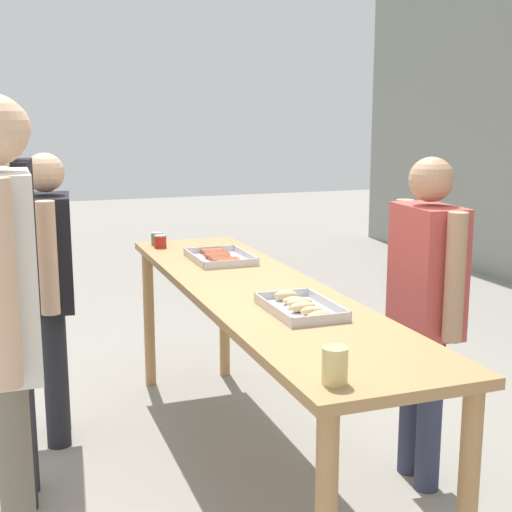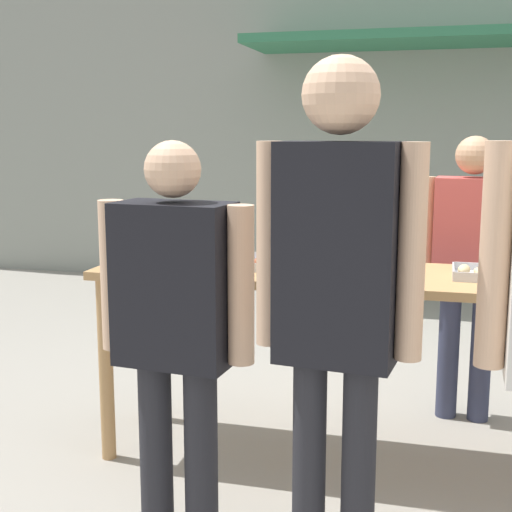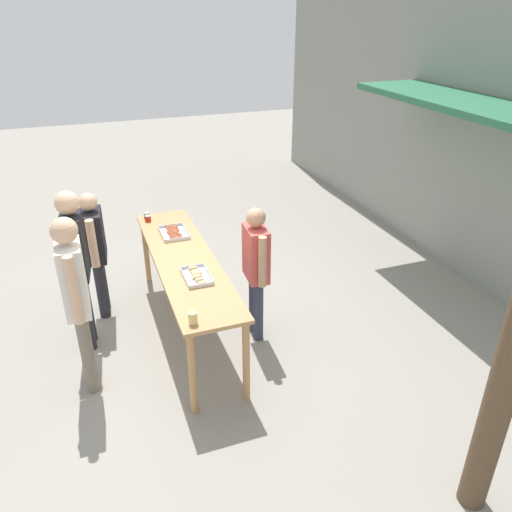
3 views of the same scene
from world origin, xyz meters
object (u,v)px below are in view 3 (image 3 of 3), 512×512
at_px(person_server_behind_table, 256,263).
at_px(person_customer_with_cup, 75,290).
at_px(food_tray_sausages, 174,233).
at_px(person_customer_holding_hotdog, 95,245).
at_px(food_tray_buns, 197,276).
at_px(person_customer_waiting_in_line, 77,256).
at_px(beer_cup, 193,318).
at_px(condiment_jar_ketchup, 148,219).
at_px(condiment_jar_mustard, 147,216).

relative_size(person_server_behind_table, person_customer_with_cup, 0.86).
relative_size(food_tray_sausages, person_customer_holding_hotdog, 0.28).
height_order(food_tray_buns, person_customer_holding_hotdog, person_customer_holding_hotdog).
bearing_deg(person_customer_with_cup, person_customer_holding_hotdog, -9.72).
height_order(person_customer_holding_hotdog, person_customer_waiting_in_line, person_customer_waiting_in_line).
bearing_deg(food_tray_buns, food_tray_sausages, -179.91).
relative_size(person_customer_with_cup, person_customer_waiting_in_line, 1.00).
height_order(beer_cup, person_customer_with_cup, person_customer_with_cup).
distance_m(condiment_jar_ketchup, beer_cup, 2.42).
distance_m(condiment_jar_ketchup, person_customer_holding_hotdog, 0.82).
xyz_separation_m(condiment_jar_mustard, condiment_jar_ketchup, (0.10, -0.00, 0.00)).
distance_m(food_tray_buns, person_server_behind_table, 0.69).
bearing_deg(condiment_jar_ketchup, person_customer_holding_hotdog, -57.37).
bearing_deg(person_customer_with_cup, condiment_jar_mustard, -26.03).
relative_size(condiment_jar_ketchup, person_customer_holding_hotdog, 0.05).
bearing_deg(condiment_jar_ketchup, person_customer_waiting_in_line, -39.96).
bearing_deg(person_customer_waiting_in_line, person_server_behind_table, -98.02).
xyz_separation_m(condiment_jar_mustard, person_customer_waiting_in_line, (1.17, -0.89, 0.13)).
height_order(food_tray_sausages, beer_cup, beer_cup).
distance_m(food_tray_buns, person_customer_waiting_in_line, 1.27).
bearing_deg(condiment_jar_mustard, person_customer_with_cup, -26.53).
height_order(person_customer_holding_hotdog, person_customer_with_cup, person_customer_with_cup).
relative_size(food_tray_buns, person_customer_waiting_in_line, 0.23).
bearing_deg(person_server_behind_table, person_customer_holding_hotdog, -120.06).
bearing_deg(food_tray_buns, beer_cup, -16.25).
bearing_deg(condiment_jar_ketchup, food_tray_buns, 8.15).
bearing_deg(person_customer_waiting_in_line, beer_cup, -140.26).
bearing_deg(person_customer_waiting_in_line, condiment_jar_ketchup, -33.72).
distance_m(person_server_behind_table, person_customer_waiting_in_line, 1.88).
bearing_deg(person_customer_holding_hotdog, person_customer_waiting_in_line, 167.45).
relative_size(condiment_jar_mustard, person_customer_holding_hotdog, 0.05).
xyz_separation_m(food_tray_sausages, beer_cup, (1.92, -0.23, 0.04)).
relative_size(condiment_jar_mustard, person_customer_with_cup, 0.04).
relative_size(food_tray_sausages, condiment_jar_ketchup, 5.45).
distance_m(food_tray_sausages, condiment_jar_ketchup, 0.55).
relative_size(food_tray_buns, person_customer_holding_hotdog, 0.27).
xyz_separation_m(person_server_behind_table, person_customer_with_cup, (0.24, -1.85, 0.17)).
distance_m(food_tray_sausages, person_customer_with_cup, 1.73).
bearing_deg(person_server_behind_table, condiment_jar_ketchup, -145.10).
relative_size(beer_cup, person_customer_waiting_in_line, 0.06).
bearing_deg(condiment_jar_ketchup, person_customer_with_cup, -27.77).
distance_m(condiment_jar_ketchup, person_server_behind_table, 1.78).
distance_m(food_tray_buns, condiment_jar_ketchup, 1.65).
bearing_deg(person_customer_waiting_in_line, person_customer_holding_hotdog, -11.60).
height_order(food_tray_buns, person_server_behind_table, person_server_behind_table).
bearing_deg(food_tray_sausages, person_customer_with_cup, -42.54).
bearing_deg(condiment_jar_ketchup, beer_cup, 0.14).
xyz_separation_m(condiment_jar_ketchup, person_customer_holding_hotdog, (0.44, -0.69, -0.06)).
relative_size(person_customer_holding_hotdog, person_customer_with_cup, 0.86).
distance_m(beer_cup, person_server_behind_table, 1.28).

